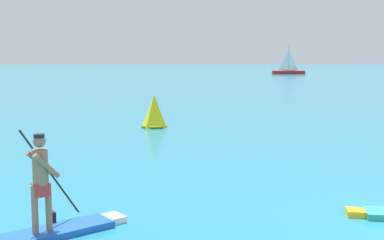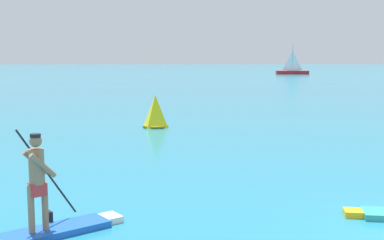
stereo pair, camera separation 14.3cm
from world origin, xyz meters
TOP-DOWN VIEW (x-y plane):
  - paddleboarder_near_left at (-7.34, 0.59)m, footprint 2.79×2.16m
  - race_marker_buoy at (-5.63, 14.23)m, footprint 1.29×1.29m
  - sailboat_right_horizon at (18.07, 83.43)m, footprint 5.93×1.90m

SIDE VIEW (x-z plane):
  - paddleboarder_near_left at x=-7.34m, z-range -0.57..1.31m
  - sailboat_right_horizon at x=18.07m, z-range -2.12..3.36m
  - race_marker_buoy at x=-5.63m, z-range -0.07..1.36m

